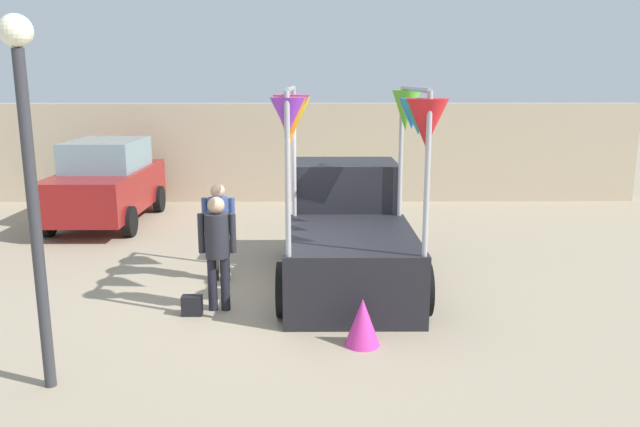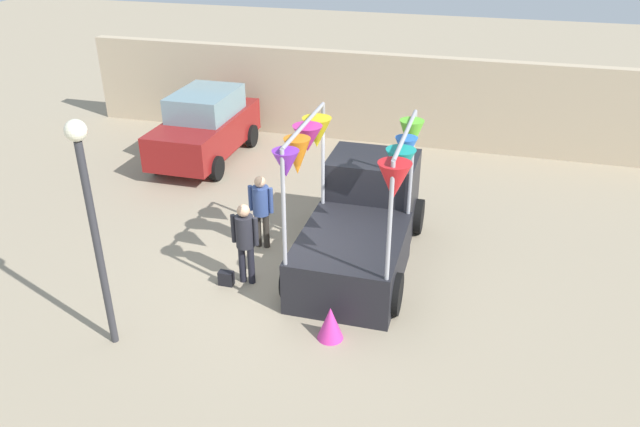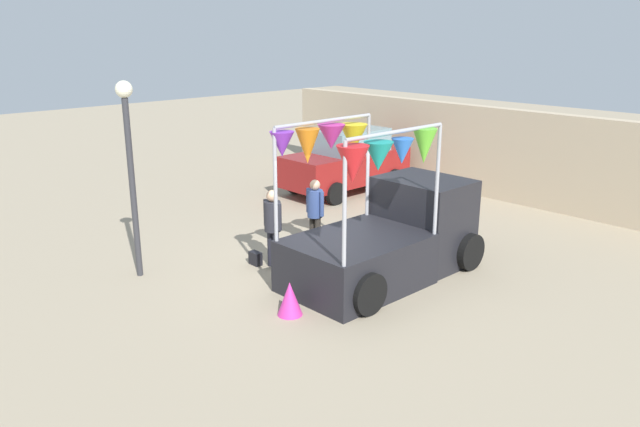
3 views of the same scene
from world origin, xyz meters
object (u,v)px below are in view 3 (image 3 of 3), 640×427
object	(u,v)px
person_customer	(273,221)
person_vendor	(315,208)
handbag	(255,258)
folded_kite_bundle_magenta	(290,299)
vendor_truck	(391,230)
parked_car	(346,161)
street_lamp	(129,152)

from	to	relation	value
person_customer	person_vendor	size ratio (longest dim) A/B	1.02
handbag	folded_kite_bundle_magenta	size ratio (longest dim) A/B	0.47
person_vendor	handbag	bearing A→B (deg)	-96.15
vendor_truck	parked_car	bearing A→B (deg)	142.08
person_customer	handbag	xyz separation A→B (m)	(-0.35, -0.20, -0.85)
handbag	folded_kite_bundle_magenta	world-z (taller)	folded_kite_bundle_magenta
folded_kite_bundle_magenta	street_lamp	bearing A→B (deg)	-163.34
vendor_truck	street_lamp	bearing A→B (deg)	-132.26
person_customer	folded_kite_bundle_magenta	xyz separation A→B (m)	(1.95, -1.22, -0.69)
handbag	street_lamp	xyz separation A→B (m)	(-1.13, -2.04, 2.37)
vendor_truck	folded_kite_bundle_magenta	bearing A→B (deg)	-88.81
parked_car	person_vendor	size ratio (longest dim) A/B	2.50
vendor_truck	street_lamp	distance (m)	5.25
parked_car	person_vendor	world-z (taller)	parked_car
street_lamp	folded_kite_bundle_magenta	distance (m)	4.20
person_customer	person_vendor	xyz separation A→B (m)	(-0.18, 1.34, -0.03)
person_vendor	folded_kite_bundle_magenta	world-z (taller)	person_vendor
person_customer	person_vendor	distance (m)	1.35
person_customer	street_lamp	size ratio (longest dim) A/B	0.43
parked_car	vendor_truck	bearing A→B (deg)	-37.92
person_vendor	parked_car	bearing A→B (deg)	126.98
vendor_truck	folded_kite_bundle_magenta	size ratio (longest dim) A/B	6.92
person_vendor	vendor_truck	bearing A→B (deg)	3.37
person_vendor	street_lamp	size ratio (longest dim) A/B	0.42
person_customer	folded_kite_bundle_magenta	distance (m)	2.40
person_customer	handbag	world-z (taller)	person_customer
vendor_truck	handbag	bearing A→B (deg)	-143.39
person_customer	parked_car	bearing A→B (deg)	121.13
handbag	person_vendor	bearing A→B (deg)	83.85
parked_car	street_lamp	xyz separation A→B (m)	(1.87, -7.79, 1.56)
parked_car	handbag	xyz separation A→B (m)	(3.00, -5.75, -0.80)
vendor_truck	person_customer	size ratio (longest dim) A/B	2.54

